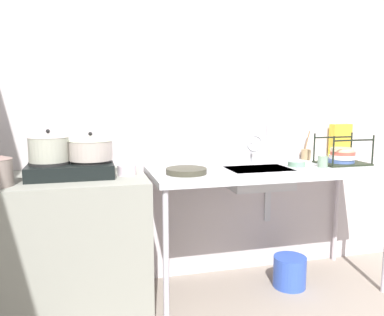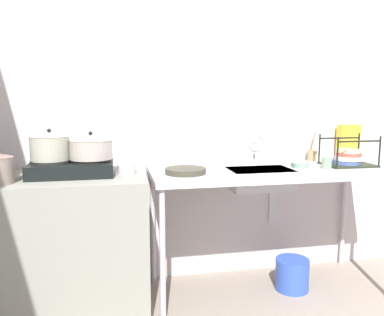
{
  "view_description": "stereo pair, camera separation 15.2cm",
  "coord_description": "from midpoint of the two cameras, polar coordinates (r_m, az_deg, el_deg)",
  "views": [
    {
      "loc": [
        -1.39,
        -1.17,
        1.34
      ],
      "look_at": [
        -0.74,
        1.27,
        0.97
      ],
      "focal_mm": 36.36,
      "sensor_mm": 36.0,
      "label": 1
    },
    {
      "loc": [
        -1.24,
        -1.21,
        1.34
      ],
      "look_at": [
        -0.74,
        1.27,
        0.97
      ],
      "focal_mm": 36.36,
      "sensor_mm": 36.0,
      "label": 2
    }
  ],
  "objects": [
    {
      "name": "sink_basin",
      "position": [
        2.72,
        11.53,
        -3.03
      ],
      "size": [
        0.43,
        0.29,
        0.14
      ],
      "primitive_type": "cube",
      "color": "#B7B8BE",
      "rests_on": "counter_sink"
    },
    {
      "name": "utensil_jar",
      "position": [
        3.19,
        18.48,
        0.43
      ],
      "size": [
        0.07,
        0.07,
        0.23
      ],
      "color": "#907752",
      "rests_on": "counter_sink"
    },
    {
      "name": "bottle_by_sink",
      "position": [
        2.66,
        5.08,
        0.12
      ],
      "size": [
        0.08,
        0.08,
        0.2
      ],
      "color": "white",
      "rests_on": "counter_sink"
    },
    {
      "name": "pot_on_left_burner",
      "position": [
        2.5,
        -18.5,
        1.64
      ],
      "size": [
        0.24,
        0.24,
        0.19
      ],
      "color": "#9A9C8C",
      "rests_on": "stove"
    },
    {
      "name": "counter_concrete",
      "position": [
        2.64,
        -16.68,
        -11.99
      ],
      "size": [
        1.04,
        0.66,
        0.88
      ],
      "primitive_type": "cube",
      "color": "gray",
      "rests_on": "ground"
    },
    {
      "name": "cereal_box",
      "position": [
        3.35,
        23.15,
        2.16
      ],
      "size": [
        0.19,
        0.09,
        0.28
      ],
      "primitive_type": "cube",
      "rotation": [
        0.0,
        0.0,
        0.13
      ],
      "color": "gold",
      "rests_on": "counter_sink"
    },
    {
      "name": "dish_rack",
      "position": [
        3.04,
        23.22,
        -0.01
      ],
      "size": [
        0.34,
        0.26,
        0.22
      ],
      "color": "black",
      "rests_on": "counter_sink"
    },
    {
      "name": "counter_sink",
      "position": [
        2.76,
        12.82,
        -2.74
      ],
      "size": [
        1.65,
        0.66,
        0.88
      ],
      "color": "#B7B8BE",
      "rests_on": "ground"
    },
    {
      "name": "frying_pan",
      "position": [
        2.49,
        0.79,
        -1.9
      ],
      "size": [
        0.26,
        0.26,
        0.04
      ],
      "primitive_type": "cylinder",
      "color": "#38372A",
      "rests_on": "counter_sink"
    },
    {
      "name": "small_bowl_on_drainboard",
      "position": [
        2.84,
        17.01,
        -0.98
      ],
      "size": [
        0.12,
        0.12,
        0.04
      ],
      "primitive_type": "cylinder",
      "color": "gray",
      "rests_on": "counter_sink"
    },
    {
      "name": "faucet",
      "position": [
        2.81,
        10.97,
        1.79
      ],
      "size": [
        0.13,
        0.07,
        0.22
      ],
      "color": "#B7B8BE",
      "rests_on": "counter_sink"
    },
    {
      "name": "cup_by_rack",
      "position": [
        2.85,
        20.6,
        -0.67
      ],
      "size": [
        0.07,
        0.07,
        0.08
      ],
      "primitive_type": "cylinder",
      "color": "gray",
      "rests_on": "counter_sink"
    },
    {
      "name": "percolator",
      "position": [
        2.48,
        -7.91,
        -0.95
      ],
      "size": [
        0.12,
        0.12,
        0.13
      ],
      "color": "beige",
      "rests_on": "counter_concrete"
    },
    {
      "name": "bucket_on_floor",
      "position": [
        3.01,
        15.94,
        -16.1
      ],
      "size": [
        0.24,
        0.24,
        0.23
      ],
      "primitive_type": "cylinder",
      "color": "#3050B7",
      "rests_on": "ground"
    },
    {
      "name": "wall_back",
      "position": [
        3.14,
        13.48,
        6.95
      ],
      "size": [
        5.1,
        0.1,
        2.56
      ],
      "primitive_type": "cube",
      "color": "#C0B6B9",
      "rests_on": "ground"
    },
    {
      "name": "wall_metal_strip",
      "position": [
        3.07,
        13.57,
        9.3
      ],
      "size": [
        0.05,
        0.01,
        2.04
      ],
      "primitive_type": "cube",
      "color": "#B7B8BE"
    },
    {
      "name": "pot_on_right_burner",
      "position": [
        2.48,
        -12.92,
        1.57
      ],
      "size": [
        0.27,
        0.27,
        0.17
      ],
      "color": "#A49890",
      "rests_on": "stove"
    },
    {
      "name": "stove",
      "position": [
        2.51,
        -15.6,
        -1.42
      ],
      "size": [
        0.51,
        0.32,
        0.1
      ],
      "color": "black",
      "rests_on": "counter_concrete"
    }
  ]
}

